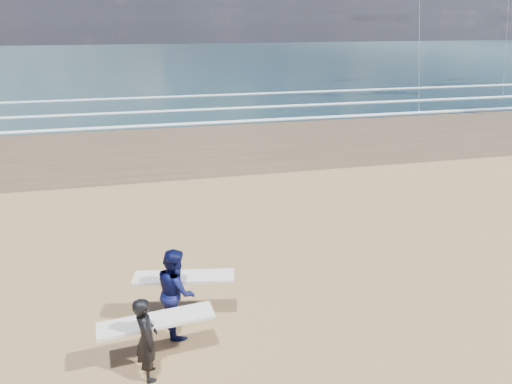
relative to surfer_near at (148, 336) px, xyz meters
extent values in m
cube|color=#4D4129|center=(21.14, 17.14, -0.87)|extent=(220.00, 12.00, 0.01)
cube|color=#182E35|center=(21.14, 71.14, -0.87)|extent=(220.00, 100.00, 0.02)
cube|color=white|center=(21.14, 21.94, -0.83)|extent=(220.00, 0.50, 0.05)
cube|color=white|center=(21.14, 26.64, -0.83)|extent=(220.00, 0.50, 0.05)
cube|color=white|center=(21.14, 33.14, -0.83)|extent=(220.00, 0.50, 0.05)
imported|color=black|center=(-0.03, -0.05, -0.02)|extent=(0.49, 0.67, 1.72)
cube|color=silver|center=(0.17, 0.30, 0.10)|extent=(2.24, 0.75, 0.07)
imported|color=#0B0F3E|center=(0.60, 1.22, 0.10)|extent=(0.85, 1.03, 1.96)
cube|color=silver|center=(0.80, 1.57, 0.21)|extent=(2.26, 0.90, 0.07)
cube|color=slate|center=(19.62, 22.68, -0.83)|extent=(0.12, 0.12, 0.10)
cube|color=slate|center=(31.63, 28.43, -0.83)|extent=(0.12, 0.12, 0.10)
camera|label=1|loc=(0.39, -7.23, 5.52)|focal=32.00mm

